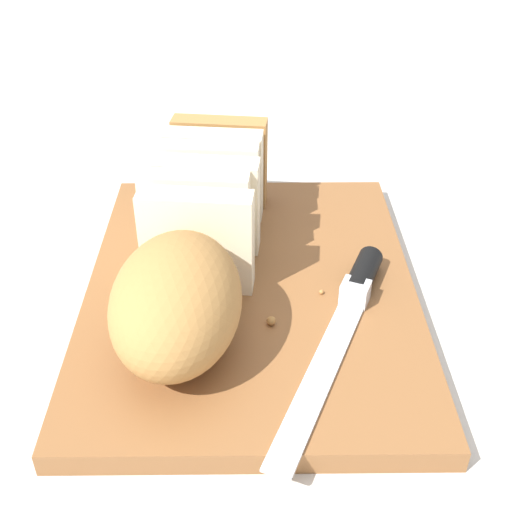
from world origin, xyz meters
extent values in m
plane|color=beige|center=(0.00, 0.00, 0.00)|extent=(3.00, 3.00, 0.00)
cube|color=brown|center=(0.00, 0.00, 0.01)|extent=(0.37, 0.29, 0.02)
ellipsoid|color=#A8753D|center=(-0.08, 0.06, 0.07)|extent=(0.15, 0.11, 0.09)
cube|color=beige|center=(0.00, 0.05, 0.07)|extent=(0.04, 0.10, 0.09)
cube|color=beige|center=(0.03, 0.05, 0.07)|extent=(0.04, 0.10, 0.09)
cube|color=beige|center=(0.06, 0.04, 0.07)|extent=(0.04, 0.10, 0.09)
cube|color=beige|center=(0.09, 0.04, 0.07)|extent=(0.04, 0.10, 0.09)
cube|color=beige|center=(0.12, 0.04, 0.07)|extent=(0.04, 0.10, 0.09)
cube|color=#A8753D|center=(0.15, 0.03, 0.07)|extent=(0.04, 0.10, 0.09)
cube|color=silver|center=(-0.11, -0.05, 0.02)|extent=(0.19, 0.09, 0.00)
cylinder|color=black|center=(0.00, -0.10, 0.03)|extent=(0.06, 0.04, 0.02)
cube|color=silver|center=(-0.03, -0.09, 0.03)|extent=(0.03, 0.03, 0.02)
sphere|color=#A8753D|center=(-0.06, -0.02, 0.02)|extent=(0.01, 0.01, 0.01)
sphere|color=#A8753D|center=(-0.02, -0.06, 0.02)|extent=(0.00, 0.00, 0.00)
sphere|color=#A8753D|center=(0.06, 0.01, 0.02)|extent=(0.01, 0.01, 0.01)
camera|label=1|loc=(-0.47, 0.00, 0.38)|focal=46.10mm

